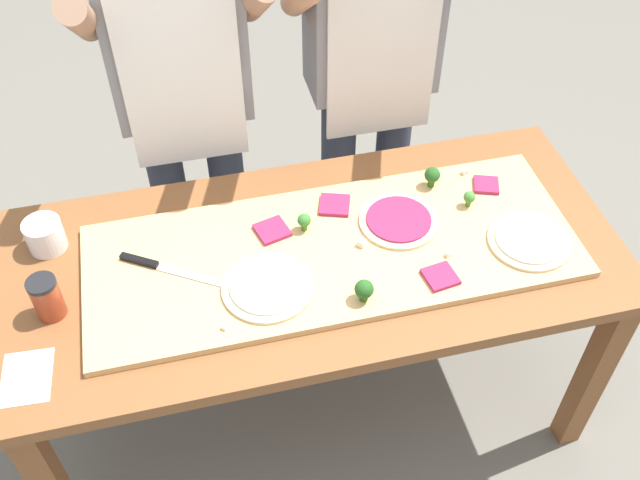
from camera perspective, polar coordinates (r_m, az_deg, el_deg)
ground_plane at (r=2.64m, az=-0.36°, el=-12.49°), size 8.00×8.00×0.00m
prep_table at (r=2.09m, az=-0.45°, el=-2.97°), size 1.72×0.77×0.77m
cutting_board at (r=2.01m, az=1.02°, el=-0.89°), size 1.35×0.50×0.02m
chefs_knife at (r=1.99m, az=-12.44°, el=-2.06°), size 0.29×0.19×0.02m
pizza_whole_beet_magenta at (r=2.08m, az=6.19°, el=1.53°), size 0.23×0.23×0.02m
pizza_whole_white_garlic at (r=1.90m, az=-4.15°, el=-3.68°), size 0.24×0.24×0.02m
pizza_whole_cheese_artichoke at (r=2.09m, az=16.10°, el=-0.03°), size 0.23×0.23×0.02m
pizza_slice_far_right at (r=1.95m, az=9.43°, el=-2.86°), size 0.09×0.09×0.01m
pizza_slice_far_left at (r=2.23m, az=12.92°, el=4.23°), size 0.09×0.09×0.01m
pizza_slice_near_left at (r=2.11m, az=1.16°, el=2.77°), size 0.11×0.11×0.01m
pizza_slice_center at (r=2.04m, az=-3.78°, el=0.76°), size 0.10×0.10×0.01m
broccoli_floret_back_left at (r=2.03m, az=-1.26°, el=1.51°), size 0.04×0.04×0.06m
broccoli_floret_front_right at (r=2.14m, az=11.64°, el=3.28°), size 0.03×0.03×0.05m
broccoli_floret_center_left at (r=1.86m, az=3.48°, el=-3.91°), size 0.05×0.05×0.07m
broccoli_floret_front_mid at (r=2.18m, az=8.80°, el=5.02°), size 0.05×0.05×0.07m
cheese_crumble_a at (r=2.00m, az=3.31°, el=-0.24°), size 0.03×0.03×0.02m
cheese_crumble_b at (r=2.26m, az=11.28°, el=5.27°), size 0.02×0.02×0.02m
cheese_crumble_c at (r=1.83m, az=-7.51°, el=-6.81°), size 0.02×0.02×0.01m
cheese_crumble_d at (r=2.00m, az=10.05°, el=-1.10°), size 0.02×0.02×0.01m
flour_cup at (r=2.14m, az=-20.76°, el=0.25°), size 0.11×0.11×0.09m
sauce_jar at (r=1.96m, az=-20.66°, el=-4.26°), size 0.07×0.07×0.12m
recipe_note at (r=1.90m, az=-22.05°, el=-9.97°), size 0.13×0.16×0.00m
cook_left at (r=2.27m, az=-10.76°, el=11.90°), size 0.54×0.39×1.67m
cook_right at (r=2.36m, az=4.10°, el=14.00°), size 0.54×0.39×1.67m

